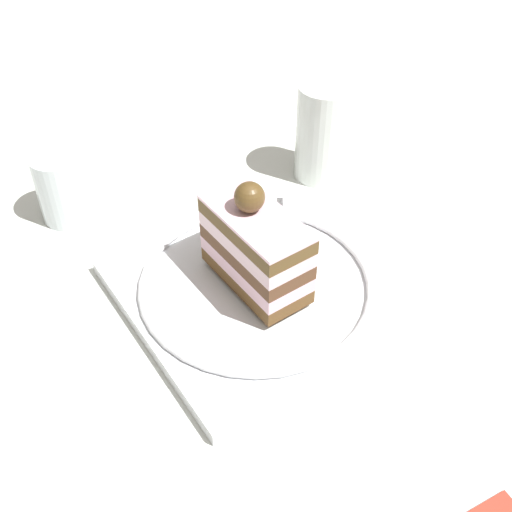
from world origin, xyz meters
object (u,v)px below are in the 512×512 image
Objects in this scene: cake_slice at (256,247)px; fork at (286,228)px; drink_glass_far at (64,190)px; drink_glass_near at (323,136)px; dessert_plate at (256,288)px.

fork is at bearing -144.01° from cake_slice.
drink_glass_near is at bearing 165.20° from drink_glass_far.
fork reaches higher than dessert_plate.
cake_slice reaches higher than drink_glass_near.
cake_slice is at bearing 118.69° from drink_glass_far.
dessert_plate is at bearing 38.90° from drink_glass_near.
cake_slice reaches higher than fork.
drink_glass_far is at bearing -61.57° from dessert_plate.
fork is at bearing 137.26° from drink_glass_far.
cake_slice is 1.00× the size of drink_glass_near.
fork is at bearing -143.52° from dessert_plate.
dessert_plate is 0.05m from cake_slice.
fork is 0.24m from drink_glass_far.
fork is at bearing 40.28° from drink_glass_near.
cake_slice is (-0.00, -0.00, 0.05)m from dessert_plate.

